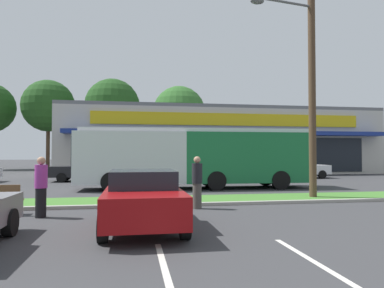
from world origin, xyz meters
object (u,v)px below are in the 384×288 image
object	(u,v)px
pedestrian_near_bench	(197,182)
pedestrian_mid	(41,187)
car_4	(87,170)
utility_pole	(309,56)
car_2	(143,198)
city_bus	(195,156)
car_3	(237,170)
car_5	(300,168)

from	to	relation	value
pedestrian_near_bench	pedestrian_mid	size ratio (longest dim) A/B	1.00
car_4	utility_pole	bearing A→B (deg)	131.51
car_4	car_2	bearing A→B (deg)	101.78
city_bus	car_3	xyz separation A→B (m)	(4.26, 6.16, -1.03)
city_bus	car_4	bearing A→B (deg)	-42.52
utility_pole	car_4	distance (m)	16.53
pedestrian_near_bench	pedestrian_mid	distance (m)	5.01
car_4	car_5	xyz separation A→B (m)	(16.06, 0.42, -0.02)
utility_pole	pedestrian_near_bench	xyz separation A→B (m)	(-5.06, -1.54, -5.08)
utility_pole	car_2	bearing A→B (deg)	-147.34
utility_pole	pedestrian_near_bench	bearing A→B (deg)	-163.10
utility_pole	car_4	world-z (taller)	utility_pole
utility_pole	car_5	xyz separation A→B (m)	(5.66, 12.17, -5.20)
utility_pole	pedestrian_mid	bearing A→B (deg)	-166.24
car_4	pedestrian_mid	distance (m)	14.21
car_2	pedestrian_mid	xyz separation A→B (m)	(-2.97, 2.05, 0.15)
car_2	pedestrian_mid	distance (m)	3.61
car_4	car_5	distance (m)	16.07
city_bus	pedestrian_near_bench	size ratio (longest dim) A/B	7.02
car_2	car_5	xyz separation A→B (m)	(12.67, 16.67, 0.02)
car_3	car_5	distance (m)	5.33
car_4	car_5	bearing A→B (deg)	-178.51
car_2	car_4	distance (m)	16.60
pedestrian_mid	car_4	bearing A→B (deg)	109.73
utility_pole	car_5	world-z (taller)	utility_pole
utility_pole	pedestrian_mid	world-z (taller)	utility_pole
utility_pole	car_4	size ratio (longest dim) A/B	2.38
city_bus	pedestrian_mid	distance (m)	9.99
utility_pole	car_3	distance (m)	12.73
utility_pole	car_3	xyz separation A→B (m)	(0.36, 11.59, -5.25)
car_3	car_4	bearing A→B (deg)	-0.90
car_5	car_2	bearing A→B (deg)	-127.25
utility_pole	pedestrian_mid	xyz separation A→B (m)	(-9.99, -2.45, -5.08)
city_bus	car_4	world-z (taller)	city_bus
city_bus	car_2	world-z (taller)	city_bus
utility_pole	city_bus	xyz separation A→B (m)	(-3.90, 5.43, -4.22)
car_2	city_bus	bearing A→B (deg)	162.57
car_5	pedestrian_near_bench	xyz separation A→B (m)	(-10.72, -13.71, 0.12)
car_2	pedestrian_mid	bearing A→B (deg)	-124.62
pedestrian_mid	car_2	bearing A→B (deg)	-16.58
car_2	car_4	world-z (taller)	car_4
car_3	pedestrian_near_bench	distance (m)	14.20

